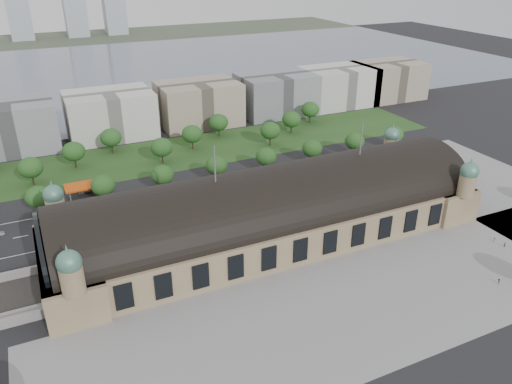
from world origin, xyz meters
name	(u,v)px	position (x,y,z in m)	size (l,w,h in m)	color
ground	(271,238)	(0.00, 0.00, 0.00)	(900.00, 900.00, 0.00)	black
station	(272,212)	(0.00, 0.00, 10.28)	(150.00, 48.40, 44.30)	#9A865F
plaza_south	(371,302)	(10.00, -44.00, 0.00)	(190.00, 48.00, 0.12)	gray
plaza_east	(485,185)	(103.00, 0.00, 0.00)	(56.00, 100.00, 0.12)	gray
road_slab	(184,204)	(-20.00, 38.00, 0.00)	(260.00, 26.00, 0.10)	black
grass_belt	(159,156)	(-15.00, 93.00, 0.00)	(300.00, 45.00, 0.10)	#26451B
petrol_station	(85,186)	(-53.91, 65.28, 2.95)	(14.00, 13.00, 5.05)	#D0470C
lake	(112,71)	(0.00, 298.00, 0.00)	(700.00, 320.00, 0.08)	slate
far_shore	(80,38)	(0.00, 498.00, 0.00)	(700.00, 120.00, 0.14)	#44513D
far_tower_left	(16,2)	(-60.00, 508.00, 40.00)	(24.00, 24.00, 80.00)	#9EA8B2
far_tower_right	(113,1)	(45.00, 508.00, 37.50)	(24.00, 24.00, 75.00)	#9EA8B2
office_2	(8,127)	(-80.00, 133.00, 12.00)	(45.00, 32.00, 24.00)	gray
office_3	(110,114)	(-30.00, 133.00, 12.00)	(45.00, 32.00, 24.00)	silver
office_4	(199,104)	(20.00, 133.00, 12.00)	(45.00, 32.00, 24.00)	tan
office_5	(276,94)	(70.00, 133.00, 12.00)	(45.00, 32.00, 24.00)	gray
office_6	(338,86)	(115.00, 133.00, 12.00)	(45.00, 32.00, 24.00)	silver
office_7	(388,80)	(155.00, 133.00, 12.00)	(45.00, 32.00, 24.00)	tan
tree_row_2	(38,197)	(-72.00, 53.00, 7.43)	(9.60, 9.60, 11.52)	#2D2116
tree_row_3	(103,185)	(-48.00, 53.00, 7.43)	(9.60, 9.60, 11.52)	#2D2116
tree_row_4	(162,175)	(-24.00, 53.00, 7.43)	(9.60, 9.60, 11.52)	#2D2116
tree_row_5	(216,165)	(0.00, 53.00, 7.43)	(9.60, 9.60, 11.52)	#2D2116
tree_row_6	(266,157)	(24.00, 53.00, 7.43)	(9.60, 9.60, 11.52)	#2D2116
tree_row_7	(312,149)	(48.00, 53.00, 7.43)	(9.60, 9.60, 11.52)	#2D2116
tree_row_8	(355,141)	(72.00, 53.00, 7.43)	(9.60, 9.60, 11.52)	#2D2116
tree_row_9	(394,134)	(96.00, 53.00, 7.43)	(9.60, 9.60, 11.52)	#2D2116
tree_belt_3	(31,168)	(-73.00, 83.00, 8.05)	(10.40, 10.40, 12.48)	#2D2116
tree_belt_4	(74,151)	(-54.00, 95.00, 8.05)	(10.40, 10.40, 12.48)	#2D2116
tree_belt_5	(111,138)	(-35.00, 107.00, 8.05)	(10.40, 10.40, 12.48)	#2D2116
tree_belt_6	(162,147)	(-16.00, 83.00, 8.05)	(10.40, 10.40, 12.48)	#2D2116
tree_belt_7	(192,134)	(3.00, 95.00, 8.05)	(10.40, 10.40, 12.48)	#2D2116
tree_belt_8	(219,122)	(22.00, 107.00, 8.05)	(10.40, 10.40, 12.48)	#2D2116
tree_belt_9	(270,131)	(41.00, 83.00, 8.05)	(10.40, 10.40, 12.48)	#2D2116
tree_belt_10	(291,119)	(60.00, 95.00, 8.05)	(10.40, 10.40, 12.48)	#2D2116
tree_belt_11	(310,109)	(79.00, 107.00, 8.05)	(10.40, 10.40, 12.48)	#2D2116
traffic_car_2	(55,234)	(-68.75, 33.28, 0.78)	(2.58, 5.59, 1.55)	black
traffic_car_3	(181,202)	(-20.98, 38.69, 0.69)	(1.93, 4.75, 1.38)	maroon
traffic_car_5	(330,163)	(54.91, 47.43, 0.77)	(1.63, 4.67, 1.54)	#575B5E
traffic_car_6	(375,173)	(67.04, 29.15, 0.69)	(2.29, 4.97, 1.38)	silver
parked_car_0	(69,246)	(-65.12, 23.09, 0.75)	(1.59, 4.57, 1.51)	black
parked_car_1	(116,237)	(-49.57, 22.20, 0.68)	(2.25, 4.88, 1.36)	maroon
parked_car_2	(147,232)	(-39.12, 21.20, 0.65)	(1.83, 4.50, 1.31)	#171942
parked_car_3	(70,248)	(-65.01, 21.69, 0.77)	(1.83, 4.54, 1.55)	slate
parked_car_4	(118,235)	(-48.70, 23.32, 0.82)	(1.74, 5.00, 1.65)	white
parked_car_5	(139,228)	(-40.78, 25.00, 0.70)	(2.31, 5.01, 1.39)	gray
parked_car_6	(199,221)	(-19.40, 21.00, 0.75)	(2.11, 5.18, 1.50)	black
bus_west	(180,215)	(-24.93, 27.00, 1.67)	(2.80, 11.96, 3.33)	red
bus_mid	(244,201)	(1.49, 27.00, 1.64)	(2.75, 11.76, 3.28)	silver
bus_east	(322,180)	(40.00, 30.85, 1.87)	(3.14, 13.41, 3.74)	silver
pedestrian_0	(494,240)	(69.00, -35.24, 0.77)	(0.75, 0.43, 1.54)	gray
pedestrian_1	(505,245)	(69.28, -39.22, 0.90)	(0.66, 0.43, 1.81)	gray
pedestrian_4	(499,281)	(50.33, -53.36, 0.84)	(1.08, 0.47, 1.67)	gray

